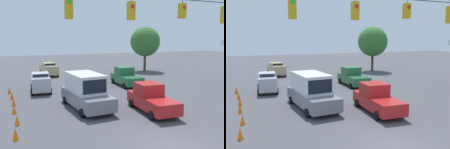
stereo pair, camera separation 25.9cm
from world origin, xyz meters
TOP-DOWN VIEW (x-y plane):
  - ground_plane at (0.00, 0.00)m, footprint 140.00×140.00m
  - overhead_signal_span at (0.02, -1.59)m, footprint 19.68×0.38m
  - pickup_truck_green_oncoming_far at (-5.48, -16.13)m, footprint 2.43×5.30m
  - box_truck_grey_withflow_mid at (1.76, -8.88)m, footprint 2.89×6.37m
  - pickup_truck_red_crossing_near at (-2.55, -5.98)m, footprint 2.47×5.44m
  - sedan_tan_withflow_deep at (1.62, -27.26)m, footprint 2.28×4.69m
  - sedan_silver_withflow_far at (4.29, -16.34)m, footprint 2.26×4.26m
  - traffic_cone_nearest at (7.30, -4.32)m, footprint 0.37×0.37m
  - traffic_cone_second at (7.08, -6.78)m, footprint 0.37×0.37m
  - traffic_cone_third at (7.16, -9.49)m, footprint 0.37×0.37m
  - traffic_cone_fourth at (7.10, -11.75)m, footprint 0.37×0.37m
  - traffic_cone_fifth at (7.16, -14.14)m, footprint 0.37×0.37m
  - traffic_cone_farthest at (7.31, -16.71)m, footprint 0.37×0.37m
  - tree_horizon_left at (-14.12, -26.20)m, footprint 4.92×4.92m

SIDE VIEW (x-z plane):
  - ground_plane at x=0.00m, z-range 0.00..0.00m
  - traffic_cone_nearest at x=7.30m, z-range 0.00..0.69m
  - traffic_cone_second at x=7.08m, z-range 0.00..0.69m
  - traffic_cone_third at x=7.16m, z-range 0.00..0.69m
  - traffic_cone_fourth at x=7.10m, z-range 0.00..0.69m
  - traffic_cone_fifth at x=7.16m, z-range 0.00..0.69m
  - traffic_cone_farthest at x=7.31m, z-range 0.00..0.69m
  - pickup_truck_red_crossing_near at x=-2.55m, z-range -0.08..2.04m
  - pickup_truck_green_oncoming_far at x=-5.48m, z-range -0.08..2.04m
  - sedan_tan_withflow_deep at x=1.62m, z-range 0.04..1.96m
  - sedan_silver_withflow_far at x=4.29m, z-range 0.04..2.07m
  - box_truck_grey_withflow_mid at x=1.76m, z-range -0.02..2.77m
  - tree_horizon_left at x=-14.12m, z-range 1.21..8.57m
  - overhead_signal_span at x=0.02m, z-range 1.12..9.73m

